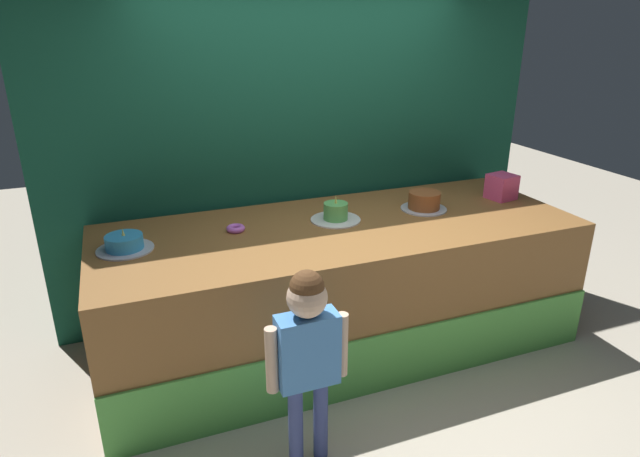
% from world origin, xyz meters
% --- Properties ---
extents(ground_plane, '(12.00, 12.00, 0.00)m').
position_xyz_m(ground_plane, '(0.00, 0.00, 0.00)').
color(ground_plane, '#BCB29E').
extents(stage_platform, '(3.36, 1.28, 0.95)m').
position_xyz_m(stage_platform, '(0.00, 0.63, 0.47)').
color(stage_platform, brown).
rests_on(stage_platform, ground_plane).
extents(curtain_backdrop, '(3.98, 0.08, 2.64)m').
position_xyz_m(curtain_backdrop, '(0.00, 1.36, 1.32)').
color(curtain_backdrop, '#144C38').
rests_on(curtain_backdrop, ground_plane).
extents(child_figure, '(0.45, 0.20, 1.16)m').
position_xyz_m(child_figure, '(-0.62, -0.39, 0.75)').
color(child_figure, '#3F4C8C').
rests_on(child_figure, ground_plane).
extents(pink_box, '(0.22, 0.22, 0.20)m').
position_xyz_m(pink_box, '(1.43, 0.72, 1.04)').
color(pink_box, '#EC4B86').
rests_on(pink_box, stage_platform).
extents(donut, '(0.13, 0.13, 0.04)m').
position_xyz_m(donut, '(-0.71, 0.78, 0.97)').
color(donut, '#CC66D8').
rests_on(donut, stage_platform).
extents(cake_left, '(0.35, 0.35, 0.14)m').
position_xyz_m(cake_left, '(-1.43, 0.71, 0.99)').
color(cake_left, silver).
rests_on(cake_left, stage_platform).
extents(cake_center, '(0.36, 0.36, 0.19)m').
position_xyz_m(cake_center, '(0.00, 0.73, 1.00)').
color(cake_center, white).
rests_on(cake_center, stage_platform).
extents(cake_right, '(0.34, 0.34, 0.14)m').
position_xyz_m(cake_right, '(0.71, 0.71, 1.01)').
color(cake_right, silver).
rests_on(cake_right, stage_platform).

